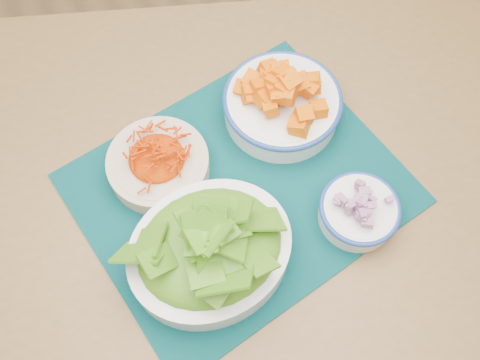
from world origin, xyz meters
The scene contains 7 objects.
ground centered at (0.00, 0.00, 0.00)m, with size 4.00×4.00×0.00m, color #A57F4F.
table centered at (-0.20, -0.29, 0.66)m, with size 1.47×1.19×0.75m.
placemat centered at (-0.17, -0.31, 0.75)m, with size 0.53×0.43×0.00m, color #002527.
carrot_bowl centered at (-0.28, -0.22, 0.79)m, with size 0.20×0.20×0.07m.
squash_bowl centered at (-0.04, -0.20, 0.81)m, with size 0.27×0.27×0.11m.
lettuce_bowl centered at (-0.26, -0.41, 0.82)m, with size 0.29×0.26×0.13m.
onion_bowl centered at (-0.01, -0.44, 0.79)m, with size 0.14×0.14×0.07m.
Camera 1 is at (-0.32, -0.68, 1.59)m, focal length 40.00 mm.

